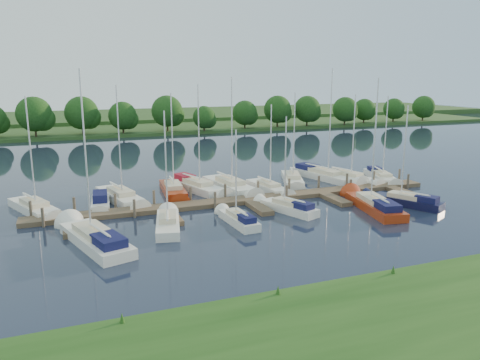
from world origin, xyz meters
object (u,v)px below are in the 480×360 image
object	(u,v)px
sailboat_n_5	(231,187)
sailboat_s_2	(238,220)
dock	(249,202)
motorboat	(101,204)
sailboat_n_0	(35,210)

from	to	relation	value
sailboat_n_5	sailboat_s_2	bearing A→B (deg)	63.79
sailboat_n_5	sailboat_s_2	xyz separation A→B (m)	(-3.35, -10.98, 0.04)
dock	sailboat_n_5	size ratio (longest dim) A/B	3.29
dock	motorboat	size ratio (longest dim) A/B	7.17
sailboat_n_0	sailboat_s_2	bearing A→B (deg)	125.76
dock	sailboat_s_2	world-z (taller)	sailboat_s_2
dock	sailboat_n_0	size ratio (longest dim) A/B	3.77
dock	motorboat	world-z (taller)	motorboat
dock	sailboat_s_2	xyz separation A→B (m)	(-3.18, -5.32, 0.12)
sailboat_n_0	motorboat	distance (m)	5.55
motorboat	sailboat_s_2	distance (m)	13.55
motorboat	sailboat_n_5	size ratio (longest dim) A/B	0.46
sailboat_n_5	sailboat_s_2	world-z (taller)	sailboat_n_5
motorboat	sailboat_n_5	bearing A→B (deg)	-166.56
sailboat_s_2	motorboat	bearing A→B (deg)	133.76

